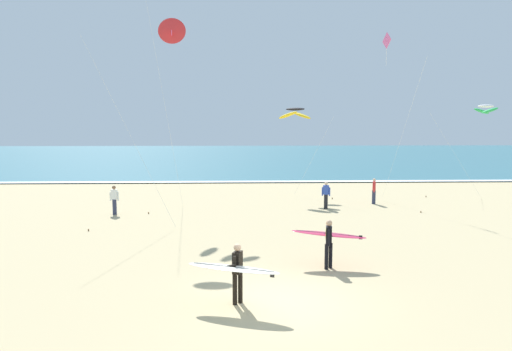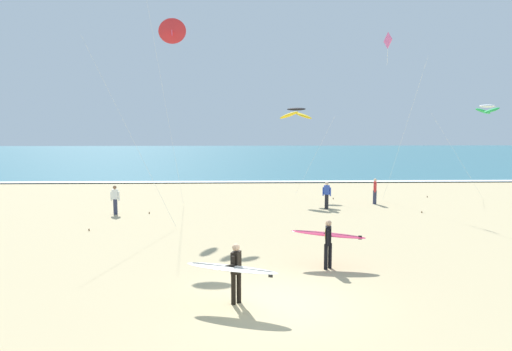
# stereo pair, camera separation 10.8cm
# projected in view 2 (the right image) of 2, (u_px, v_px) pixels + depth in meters

# --- Properties ---
(ground_plane) EXTENTS (160.00, 160.00, 0.00)m
(ground_plane) POSITION_uv_depth(u_px,v_px,m) (277.00, 301.00, 12.97)
(ground_plane) COLOR tan
(ocean_water) EXTENTS (160.00, 60.00, 0.08)m
(ocean_water) POSITION_uv_depth(u_px,v_px,m) (250.00, 156.00, 68.08)
(ocean_water) COLOR #336B7A
(ocean_water) RESTS_ON ground
(shoreline_foam) EXTENTS (160.00, 1.04, 0.01)m
(shoreline_foam) POSITION_uv_depth(u_px,v_px,m) (255.00, 181.00, 38.58)
(shoreline_foam) COLOR white
(shoreline_foam) RESTS_ON ocean_water
(surfer_lead) EXTENTS (2.66, 1.15, 1.71)m
(surfer_lead) POSITION_uv_depth(u_px,v_px,m) (328.00, 237.00, 15.92)
(surfer_lead) COLOR black
(surfer_lead) RESTS_ON ground
(surfer_trailing) EXTENTS (2.62, 1.34, 1.71)m
(surfer_trailing) POSITION_uv_depth(u_px,v_px,m) (234.00, 269.00, 12.52)
(surfer_trailing) COLOR black
(surfer_trailing) RESTS_ON ground
(kite_delta_scarlet_mid) EXTENTS (4.65, 0.57, 9.74)m
(kite_delta_scarlet_mid) POSITION_uv_depth(u_px,v_px,m) (172.00, 31.00, 20.71)
(kite_delta_scarlet_mid) COLOR red
(kite_delta_scarlet_mid) RESTS_ON ground
(kite_diamond_rose_far) EXTENTS (1.11, 4.58, 10.54)m
(kite_diamond_rose_far) POSITION_uv_depth(u_px,v_px,m) (389.00, 49.00, 28.33)
(kite_diamond_rose_far) COLOR pink
(kite_diamond_rose_far) RESTS_ON ground
(kite_arc_ivory_high) EXTENTS (4.13, 2.20, 6.16)m
(kite_arc_ivory_high) POSITION_uv_depth(u_px,v_px,m) (487.00, 109.00, 29.78)
(kite_arc_ivory_high) COLOR green
(kite_arc_ivory_high) RESTS_ON ground
(kite_arc_charcoal_close) EXTENTS (3.67, 3.07, 5.99)m
(kite_arc_charcoal_close) POSITION_uv_depth(u_px,v_px,m) (296.00, 113.00, 30.95)
(kite_arc_charcoal_close) COLOR yellow
(kite_arc_charcoal_close) RESTS_ON ground
(bystander_blue_top) EXTENTS (0.47, 0.28, 1.59)m
(bystander_blue_top) POSITION_uv_depth(u_px,v_px,m) (327.00, 195.00, 26.76)
(bystander_blue_top) COLOR black
(bystander_blue_top) RESTS_ON ground
(bystander_red_top) EXTENTS (0.26, 0.49, 1.59)m
(bystander_red_top) POSITION_uv_depth(u_px,v_px,m) (375.00, 191.00, 28.33)
(bystander_red_top) COLOR #2D334C
(bystander_red_top) RESTS_ON ground
(bystander_white_top) EXTENTS (0.50, 0.22, 1.59)m
(bystander_white_top) POSITION_uv_depth(u_px,v_px,m) (115.00, 200.00, 25.15)
(bystander_white_top) COLOR #2D334C
(bystander_white_top) RESTS_ON ground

